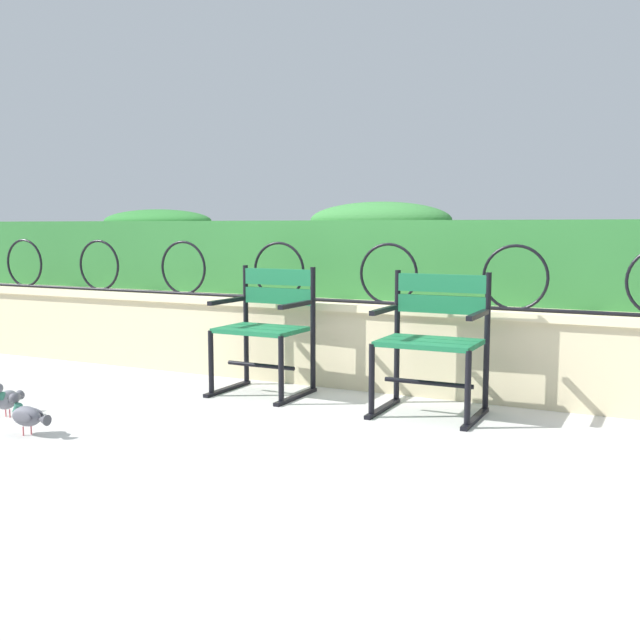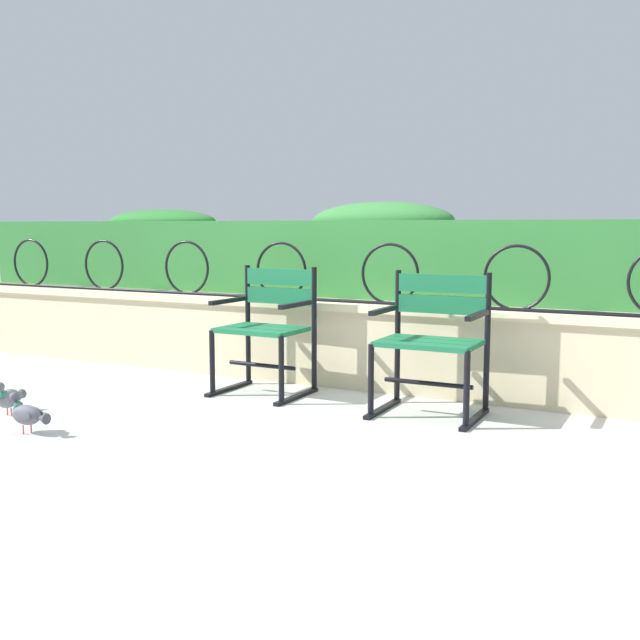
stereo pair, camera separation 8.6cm
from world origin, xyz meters
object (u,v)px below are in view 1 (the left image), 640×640
park_chair_right (433,337)px  pigeon_far_side (27,415)px  pigeon_near_chairs (7,398)px  park_chair_left (266,325)px

park_chair_right → pigeon_far_side: (-1.80, -1.46, -0.35)m
pigeon_near_chairs → park_chair_left: bearing=50.6°
park_chair_left → park_chair_right: (1.18, -0.05, 0.00)m
park_chair_right → pigeon_near_chairs: (-2.22, -1.22, -0.35)m
park_chair_left → pigeon_far_side: (-0.62, -1.50, -0.35)m
park_chair_left → pigeon_near_chairs: (-1.04, -1.26, -0.35)m
park_chair_right → pigeon_near_chairs: 2.56m
pigeon_near_chairs → pigeon_far_side: bearing=-29.6°
park_chair_left → pigeon_far_side: 1.66m
pigeon_near_chairs → pigeon_far_side: size_ratio=0.98×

